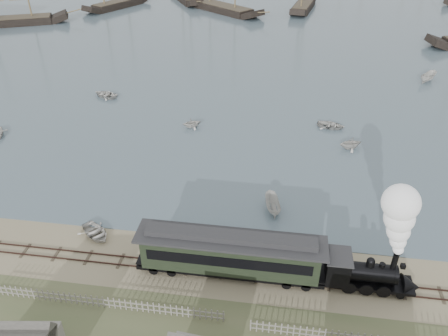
# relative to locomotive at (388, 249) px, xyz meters

# --- Properties ---
(ground) EXTENTS (600.00, 600.00, 0.00)m
(ground) POSITION_rel_locomotive_xyz_m (-14.92, 2.00, -4.43)
(ground) COLOR tan
(ground) RESTS_ON ground
(rail_track) EXTENTS (120.00, 1.80, 0.16)m
(rail_track) POSITION_rel_locomotive_xyz_m (-14.92, 0.00, -4.39)
(rail_track) COLOR #38231E
(rail_track) RESTS_ON ground
(picket_fence_west) EXTENTS (19.00, 0.10, 1.20)m
(picket_fence_west) POSITION_rel_locomotive_xyz_m (-21.42, -5.00, -4.43)
(picket_fence_west) COLOR gray
(picket_fence_west) RESTS_ON ground
(locomotive) EXTENTS (7.71, 2.88, 9.61)m
(locomotive) POSITION_rel_locomotive_xyz_m (0.00, 0.00, 0.00)
(locomotive) COLOR black
(locomotive) RESTS_ON ground
(passenger_coach) EXTENTS (15.61, 3.01, 3.79)m
(passenger_coach) POSITION_rel_locomotive_xyz_m (-12.18, 0.00, -2.05)
(passenger_coach) COLOR black
(passenger_coach) RESTS_ON ground
(beached_dinghy) EXTENTS (4.31, 4.45, 0.75)m
(beached_dinghy) POSITION_rel_locomotive_xyz_m (-25.34, 2.87, -4.06)
(beached_dinghy) COLOR beige
(beached_dinghy) RESTS_ON ground
(rowboat_1) EXTENTS (3.16, 3.31, 1.36)m
(rowboat_1) POSITION_rel_locomotive_xyz_m (-20.79, 25.66, -3.69)
(rowboat_1) COLOR beige
(rowboat_1) RESTS_ON harbor_water
(rowboat_2) EXTENTS (3.82, 2.17, 1.39)m
(rowboat_2) POSITION_rel_locomotive_xyz_m (-9.06, 8.95, -3.68)
(rowboat_2) COLOR beige
(rowboat_2) RESTS_ON harbor_water
(rowboat_3) EXTENTS (3.44, 4.23, 0.77)m
(rowboat_3) POSITION_rel_locomotive_xyz_m (-2.05, 28.21, -3.99)
(rowboat_3) COLOR beige
(rowboat_3) RESTS_ON harbor_water
(rowboat_4) EXTENTS (3.39, 3.62, 1.54)m
(rowboat_4) POSITION_rel_locomotive_xyz_m (-0.01, 22.91, -3.60)
(rowboat_4) COLOR beige
(rowboat_4) RESTS_ON harbor_water
(rowboat_5) EXTENTS (4.09, 3.82, 1.57)m
(rowboat_5) POSITION_rel_locomotive_xyz_m (15.04, 47.55, -3.58)
(rowboat_5) COLOR beige
(rowboat_5) RESTS_ON harbor_water
(rowboat_6) EXTENTS (4.04, 4.74, 0.83)m
(rowboat_6) POSITION_rel_locomotive_xyz_m (-36.24, 33.75, -3.96)
(rowboat_6) COLOR beige
(rowboat_6) RESTS_ON harbor_water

